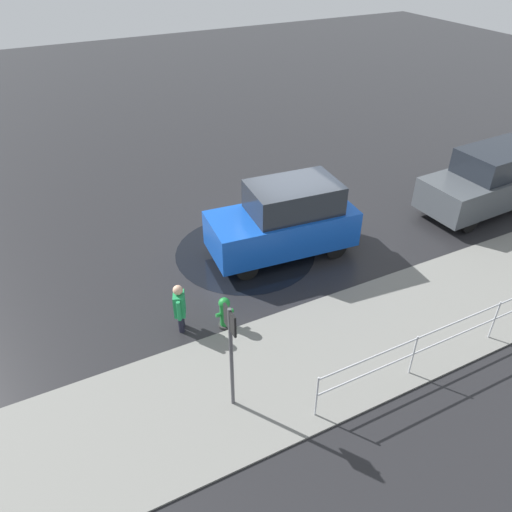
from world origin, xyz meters
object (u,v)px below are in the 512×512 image
Objects in this scene: parked_sedan at (489,180)px; moving_hatchback at (285,220)px; fire_hydrant at (225,313)px; pedestrian at (180,305)px; sign_post at (231,345)px.

moving_hatchback is at bearing -5.86° from parked_sedan.
pedestrian is (0.91, -0.37, 0.28)m from fire_hydrant.
fire_hydrant is (9.53, 1.29, -0.60)m from parked_sedan.
pedestrian reaches higher than fire_hydrant.
moving_hatchback reaches higher than fire_hydrant.
parked_sedan is at bearing -172.29° from fire_hydrant.
fire_hydrant is 2.51m from sign_post.
sign_post is at bearing 69.82° from fire_hydrant.
pedestrian is 2.61m from sign_post.
sign_post reaches higher than fire_hydrant.
moving_hatchback is at bearing -130.15° from sign_post.
parked_sedan is 10.49m from pedestrian.
moving_hatchback reaches higher than parked_sedan.
moving_hatchback is 0.92× the size of parked_sedan.
parked_sedan is (-6.86, 0.70, -0.03)m from moving_hatchback.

